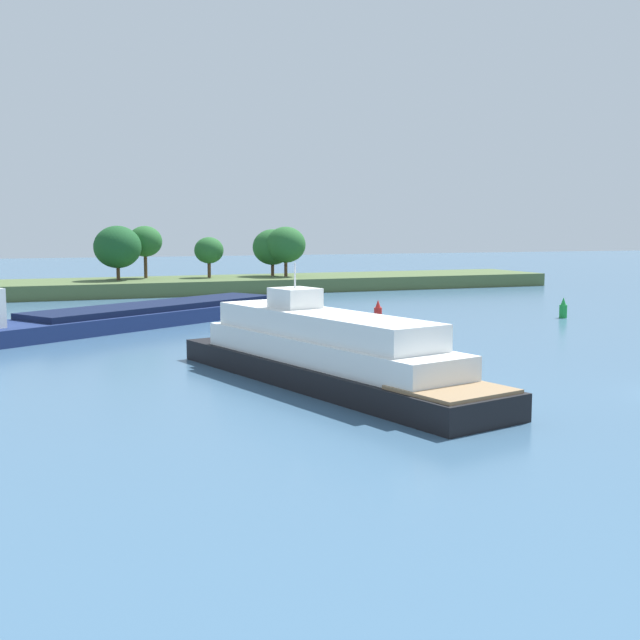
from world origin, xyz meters
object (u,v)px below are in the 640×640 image
channel_buoy_red (378,312)px  channel_buoy_green (563,309)px  cargo_barge (137,315)px  white_riverboat (325,353)px

channel_buoy_red → channel_buoy_green: size_ratio=1.00×
cargo_barge → white_riverboat: bearing=-79.2°
white_riverboat → channel_buoy_red: size_ratio=12.61×
white_riverboat → channel_buoy_green: bearing=33.8°
cargo_barge → channel_buoy_red: 20.96m
cargo_barge → channel_buoy_green: 38.37m
channel_buoy_red → channel_buoy_green: bearing=-12.8°
cargo_barge → channel_buoy_green: size_ratio=17.49×
cargo_barge → channel_buoy_green: (37.50, -8.14, -0.13)m
channel_buoy_red → white_riverboat: bearing=-120.6°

